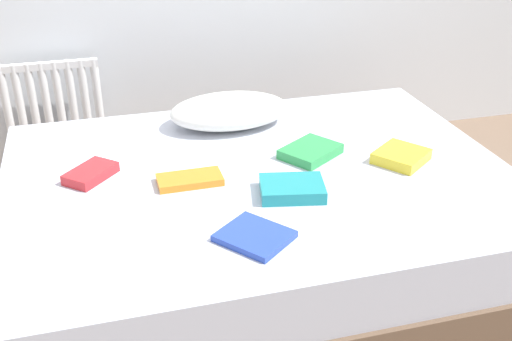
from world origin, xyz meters
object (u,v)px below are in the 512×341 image
textbook_blue (255,236)px  bed (259,226)px  radiator (54,110)px  textbook_teal (292,189)px  textbook_yellow (401,156)px  textbook_orange (190,180)px  textbook_green (310,151)px  pillow (230,111)px  textbook_red (91,173)px

textbook_blue → bed: bearing=123.6°
radiator → textbook_teal: size_ratio=2.31×
textbook_yellow → textbook_teal: (-0.51, -0.14, 0.00)m
textbook_orange → textbook_green: textbook_green is taller
pillow → textbook_blue: 0.95m
textbook_yellow → textbook_teal: 0.53m
textbook_orange → textbook_yellow: 0.86m
radiator → pillow: radiator is taller
textbook_yellow → textbook_green: (-0.34, 0.14, -0.00)m
textbook_green → textbook_orange: bearing=157.1°
textbook_red → textbook_orange: bearing=-68.6°
pillow → radiator: bearing=138.2°
pillow → textbook_red: (-0.63, -0.36, -0.05)m
textbook_orange → textbook_blue: textbook_orange is taller
radiator → textbook_red: bearing=-81.1°
radiator → pillow: (0.80, -0.72, 0.19)m
textbook_blue → textbook_red: size_ratio=1.08×
pillow → textbook_teal: 0.69m
textbook_red → bed: bearing=-57.9°
textbook_teal → textbook_blue: size_ratio=1.08×
radiator → pillow: 1.09m
textbook_yellow → pillow: bearing=100.0°
textbook_yellow → textbook_red: size_ratio=0.99×
textbook_orange → textbook_blue: size_ratio=1.13×
radiator → textbook_teal: bearing=-58.2°
radiator → textbook_yellow: 1.88m
bed → textbook_yellow: 0.64m
bed → textbook_yellow: textbook_yellow is taller
textbook_yellow → textbook_red: 1.23m
textbook_teal → bed: bearing=119.5°
textbook_green → textbook_teal: bearing=-155.3°
radiator → textbook_teal: 1.66m
textbook_teal → textbook_green: (0.17, 0.29, -0.00)m
pillow → textbook_yellow: (0.58, -0.55, -0.05)m
textbook_green → textbook_blue: 0.66m
textbook_orange → textbook_yellow: bearing=-3.4°
textbook_orange → textbook_red: 0.38m
pillow → bed: bearing=-89.4°
radiator → textbook_green: radiator is taller
bed → textbook_teal: textbook_teal is taller
bed → pillow: bearing=90.6°
textbook_green → textbook_blue: textbook_green is taller
bed → textbook_green: textbook_green is taller
pillow → textbook_blue: bearing=-98.4°
bed → textbook_orange: (-0.28, -0.02, 0.27)m
radiator → textbook_yellow: bearing=-42.5°
pillow → textbook_green: bearing=-58.6°
pillow → textbook_red: bearing=-150.0°
bed → radiator: 1.45m
textbook_yellow → textbook_red: bearing=134.7°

